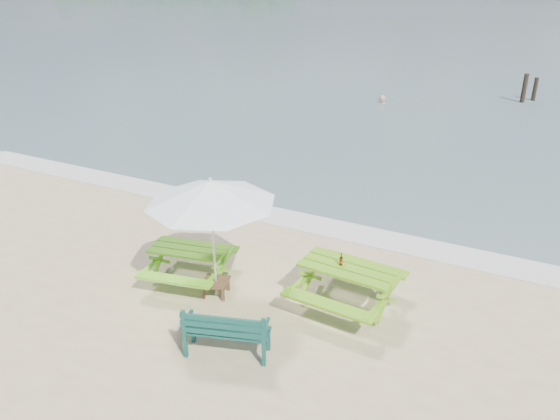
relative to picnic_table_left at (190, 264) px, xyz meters
The scene contains 10 objects.
sea 83.69m from the picnic_table_left, 89.24° to the left, with size 300.00×300.00×0.00m, color slate.
foam_strip 3.48m from the picnic_table_left, 71.38° to the left, with size 22.00×0.90×0.01m, color silver.
picnic_table_left is the anchor object (origin of this frame).
picnic_table_right 3.00m from the picnic_table_left, 10.41° to the left, with size 1.77×1.94×0.78m.
park_bench 2.34m from the picnic_table_left, 40.52° to the right, with size 1.38×0.80×0.81m.
side_table 0.77m from the picnic_table_left, 16.59° to the right, with size 0.56×0.56×0.29m.
patio_umbrella 1.86m from the picnic_table_left, 16.59° to the right, with size 2.81×2.81×2.23m.
beer_bottle 2.92m from the picnic_table_left, 10.86° to the left, with size 0.06×0.06×0.23m.
swimmer 15.69m from the picnic_table_left, 93.92° to the left, with size 0.68×0.53×1.63m.
mooring_pilings 19.27m from the picnic_table_left, 76.55° to the left, with size 0.59×0.79×1.42m.
Camera 1 is at (4.47, -5.90, 5.53)m, focal length 35.00 mm.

